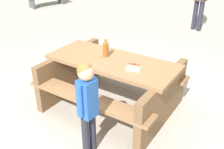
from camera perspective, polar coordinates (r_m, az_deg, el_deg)
name	(u,v)px	position (r m, az deg, el deg)	size (l,w,h in m)	color
ground_plane	(112,106)	(3.92, 0.00, -6.83)	(30.00, 30.00, 0.00)	#ADA599
picnic_table	(112,80)	(3.68, 0.00, -1.11)	(2.08, 1.78, 0.75)	olive
soda_bottle	(106,49)	(3.62, -1.37, 5.71)	(0.08, 0.08, 0.25)	brown
hotdog_tray	(134,67)	(3.28, 4.80, 1.57)	(0.18, 0.11, 0.08)	white
child_in_coat	(87,99)	(2.74, -5.46, -5.29)	(0.21, 0.27, 1.14)	#262633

